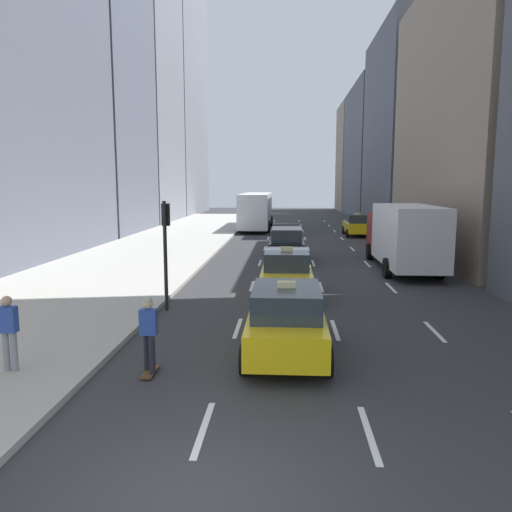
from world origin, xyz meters
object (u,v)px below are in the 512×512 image
Objects in this scene: taxi_second at (286,320)px; skateboarder at (149,332)px; pedestrian_near_curb at (9,329)px; box_truck at (403,235)px; traffic_light_pole at (166,238)px; sedan_black_near at (287,244)px; taxi_third at (357,225)px; taxi_lead at (287,273)px; city_bus at (256,209)px.

taxi_second reaches higher than skateboarder.
pedestrian_near_curb is at bearing -163.28° from taxi_second.
traffic_light_pole is at bearing -139.09° from box_truck.
sedan_black_near is (-0.00, 14.98, 0.03)m from taxi_second.
taxi_third is 14.50m from sedan_black_near.
traffic_light_pole reaches higher than box_truck.
sedan_black_near reaches higher than skateboarder.
taxi_second reaches higher than sedan_black_near.
box_truck is at bearing 58.33° from skateboarder.
box_truck reaches higher than taxi_second.
sedan_black_near is at bearing 90.00° from taxi_second.
box_truck reaches higher than taxi_third.
taxi_lead is 2.67× the size of pedestrian_near_curb.
city_bus is 35.95m from pedestrian_near_curb.
pedestrian_near_curb is at bearing -125.57° from taxi_lead.
traffic_light_pole is (-0.97, 5.64, 1.45)m from skateboarder.
traffic_light_pole is at bearing 71.77° from pedestrian_near_curb.
city_bus is (-8.41, 5.68, 0.91)m from taxi_third.
skateboarder is (-2.98, -16.41, 0.05)m from sedan_black_near.
taxi_third is 1.22× the size of traffic_light_pole.
pedestrian_near_curb is at bearing -128.93° from box_truck.
city_bus is (-2.81, 34.03, 0.91)m from taxi_second.
taxi_lead is at bearing -133.10° from box_truck.
taxi_lead is at bearing -104.38° from taxi_third.
taxi_lead is 22.56m from taxi_third.
box_truck is (8.41, -21.54, -0.08)m from city_bus.
taxi_third reaches higher than pedestrian_near_curb.
city_bus reaches higher than skateboarder.
box_truck reaches higher than pedestrian_near_curb.
skateboarder is at bearing -106.08° from taxi_third.
taxi_third reaches higher than skateboarder.
pedestrian_near_curb is (-5.92, -1.78, 0.19)m from taxi_second.
pedestrian_near_curb is at bearing -94.97° from city_bus.
sedan_black_near is at bearing -112.72° from taxi_third.
taxi_second reaches higher than pedestrian_near_curb.
taxi_lead is at bearing -84.17° from city_bus.
pedestrian_near_curb is at bearing -173.13° from skateboarder.
traffic_light_pole is (-9.55, -24.14, 1.53)m from taxi_third.
city_bus is at bearing 95.83° from taxi_lead.
taxi_second is 34.16m from city_bus.
pedestrian_near_curb is 0.46× the size of traffic_light_pole.
taxi_third is 30.99m from skateboarder.
taxi_third is 0.52× the size of box_truck.
sedan_black_near is 19.28m from city_bus.
sedan_black_near is at bearing 70.54° from pedestrian_near_curb.
box_truck is (0.00, -15.86, 0.83)m from taxi_third.
city_bus is (-2.81, 27.53, 0.91)m from taxi_lead.
city_bus is at bearing 89.72° from skateboarder.
skateboarder is (-8.58, -13.91, -0.75)m from box_truck.
box_truck reaches higher than sedan_black_near.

